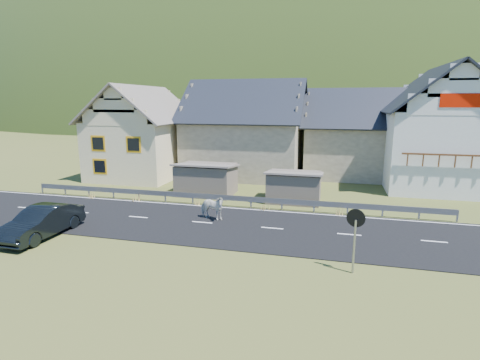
# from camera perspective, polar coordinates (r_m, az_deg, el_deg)

# --- Properties ---
(ground) EXTENTS (160.00, 160.00, 0.00)m
(ground) POSITION_cam_1_polar(r_m,az_deg,el_deg) (21.38, -5.78, -6.54)
(ground) COLOR #445020
(ground) RESTS_ON ground
(road) EXTENTS (60.00, 7.00, 0.04)m
(road) POSITION_cam_1_polar(r_m,az_deg,el_deg) (21.38, -5.79, -6.49)
(road) COLOR black
(road) RESTS_ON ground
(lane_markings) EXTENTS (60.00, 6.60, 0.01)m
(lane_markings) POSITION_cam_1_polar(r_m,az_deg,el_deg) (21.37, -5.79, -6.43)
(lane_markings) COLOR silver
(lane_markings) RESTS_ON road
(guardrail) EXTENTS (28.10, 0.09, 0.75)m
(guardrail) POSITION_cam_1_polar(r_m,az_deg,el_deg) (24.57, -2.88, -2.69)
(guardrail) COLOR #93969B
(guardrail) RESTS_ON ground
(shed_left) EXTENTS (4.30, 3.30, 2.40)m
(shed_left) POSITION_cam_1_polar(r_m,az_deg,el_deg) (27.67, -5.14, 0.07)
(shed_left) COLOR #6F6154
(shed_left) RESTS_ON ground
(shed_right) EXTENTS (3.80, 2.90, 2.20)m
(shed_right) POSITION_cam_1_polar(r_m,az_deg,el_deg) (25.81, 8.24, -1.09)
(shed_right) COLOR #6F6154
(shed_right) RESTS_ON ground
(house_cream) EXTENTS (7.80, 9.80, 8.30)m
(house_cream) POSITION_cam_1_polar(r_m,az_deg,el_deg) (35.49, -14.62, 7.65)
(house_cream) COLOR beige
(house_cream) RESTS_ON ground
(house_stone_a) EXTENTS (10.80, 9.80, 8.90)m
(house_stone_a) POSITION_cam_1_polar(r_m,az_deg,el_deg) (35.04, 0.97, 8.43)
(house_stone_a) COLOR #B0A48A
(house_stone_a) RESTS_ON ground
(house_stone_b) EXTENTS (9.80, 8.80, 8.10)m
(house_stone_b) POSITION_cam_1_polar(r_m,az_deg,el_deg) (36.17, 17.48, 7.37)
(house_stone_b) COLOR #B0A48A
(house_stone_b) RESTS_ON ground
(house_white) EXTENTS (8.80, 10.80, 9.70)m
(house_white) POSITION_cam_1_polar(r_m,az_deg,el_deg) (34.02, 28.04, 7.68)
(house_white) COLOR silver
(house_white) RESTS_ON ground
(mountain) EXTENTS (440.00, 280.00, 260.00)m
(mountain) POSITION_cam_1_polar(r_m,az_deg,el_deg) (200.83, 13.59, 3.88)
(mountain) COLOR #223F0F
(mountain) RESTS_ON ground
(conifer_patch) EXTENTS (76.00, 50.00, 28.00)m
(conifer_patch) POSITION_cam_1_polar(r_m,az_deg,el_deg) (143.18, -11.64, 11.33)
(conifer_patch) COLOR black
(conifer_patch) RESTS_ON ground
(horse) EXTENTS (1.20, 1.86, 1.45)m
(horse) POSITION_cam_1_polar(r_m,az_deg,el_deg) (21.64, -4.33, -4.17)
(horse) COLOR beige
(horse) RESTS_ON road
(car) EXTENTS (1.66, 4.68, 1.54)m
(car) POSITION_cam_1_polar(r_m,az_deg,el_deg) (21.50, -27.95, -5.66)
(car) COLOR black
(car) RESTS_ON ground
(traffic_mirror) EXTENTS (0.72, 0.28, 2.64)m
(traffic_mirror) POSITION_cam_1_polar(r_m,az_deg,el_deg) (15.44, 17.17, -6.77)
(traffic_mirror) COLOR #93969B
(traffic_mirror) RESTS_ON ground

